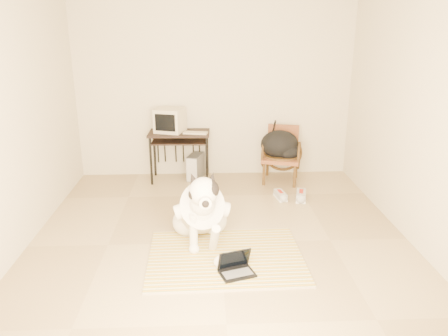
{
  "coord_description": "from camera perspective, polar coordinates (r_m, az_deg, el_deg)",
  "views": [
    {
      "loc": [
        -0.14,
        -4.11,
        2.19
      ],
      "look_at": [
        0.04,
        -0.02,
        0.83
      ],
      "focal_mm": 35.0,
      "sensor_mm": 36.0,
      "label": 1
    }
  ],
  "objects": [
    {
      "name": "floor",
      "position": [
        4.66,
        -0.5,
        -9.71
      ],
      "size": [
        4.5,
        4.5,
        0.0
      ],
      "primitive_type": "plane",
      "color": "tan",
      "rests_on": "ground"
    },
    {
      "name": "wall_back",
      "position": [
        6.41,
        -1.28,
        10.82
      ],
      "size": [
        4.5,
        0.0,
        4.5
      ],
      "primitive_type": "plane",
      "rotation": [
        1.57,
        0.0,
        0.0
      ],
      "color": "beige",
      "rests_on": "floor"
    },
    {
      "name": "wall_front",
      "position": [
        2.04,
        1.7,
        -5.95
      ],
      "size": [
        4.5,
        0.0,
        4.5
      ],
      "primitive_type": "plane",
      "rotation": [
        -1.57,
        0.0,
        0.0
      ],
      "color": "beige",
      "rests_on": "floor"
    },
    {
      "name": "wall_left",
      "position": [
        4.59,
        -26.54,
        5.86
      ],
      "size": [
        0.0,
        4.5,
        4.5
      ],
      "primitive_type": "plane",
      "rotation": [
        1.57,
        0.0,
        1.57
      ],
      "color": "beige",
      "rests_on": "floor"
    },
    {
      "name": "wall_right",
      "position": [
        4.71,
        24.74,
        6.39
      ],
      "size": [
        0.0,
        4.5,
        4.5
      ],
      "primitive_type": "plane",
      "rotation": [
        1.57,
        0.0,
        -1.57
      ],
      "color": "beige",
      "rests_on": "floor"
    },
    {
      "name": "rug",
      "position": [
        4.38,
        0.22,
        -11.56
      ],
      "size": [
        1.53,
        1.18,
        0.02
      ],
      "color": "gold",
      "rests_on": "floor"
    },
    {
      "name": "dog",
      "position": [
        4.53,
        -2.99,
        -5.63
      ],
      "size": [
        0.59,
        1.21,
        0.89
      ],
      "color": "white",
      "rests_on": "rug"
    },
    {
      "name": "laptop",
      "position": [
        4.09,
        1.57,
        -12.87
      ],
      "size": [
        0.36,
        0.31,
        0.22
      ],
      "color": "black",
      "rests_on": "rug"
    },
    {
      "name": "computer_desk",
      "position": [
        6.29,
        -5.86,
        3.76
      ],
      "size": [
        0.87,
        0.5,
        0.72
      ],
      "color": "black",
      "rests_on": "floor"
    },
    {
      "name": "crt_monitor",
      "position": [
        6.28,
        -7.08,
        6.22
      ],
      "size": [
        0.47,
        0.46,
        0.34
      ],
      "color": "#C4B599",
      "rests_on": "computer_desk"
    },
    {
      "name": "desk_keyboard",
      "position": [
        6.16,
        -3.76,
        4.6
      ],
      "size": [
        0.35,
        0.19,
        0.02
      ],
      "primitive_type": "cube",
      "rotation": [
        0.0,
        0.0,
        -0.2
      ],
      "color": "#C4B599",
      "rests_on": "computer_desk"
    },
    {
      "name": "pc_tower",
      "position": [
        6.45,
        -3.73,
        0.19
      ],
      "size": [
        0.27,
        0.42,
        0.37
      ],
      "color": "#525154",
      "rests_on": "floor"
    },
    {
      "name": "rattan_chair",
      "position": [
        6.36,
        7.52,
        1.81
      ],
      "size": [
        0.63,
        0.62,
        0.79
      ],
      "color": "brown",
      "rests_on": "floor"
    },
    {
      "name": "backpack",
      "position": [
        6.26,
        7.47,
        2.95
      ],
      "size": [
        0.55,
        0.45,
        0.4
      ],
      "color": "black",
      "rests_on": "rattan_chair"
    },
    {
      "name": "sneaker_left",
      "position": [
        5.79,
        7.38,
        -3.58
      ],
      "size": [
        0.15,
        0.29,
        0.1
      ],
      "color": "white",
      "rests_on": "floor"
    },
    {
      "name": "sneaker_right",
      "position": [
        5.8,
        10.03,
        -3.61
      ],
      "size": [
        0.19,
        0.33,
        0.11
      ],
      "color": "white",
      "rests_on": "floor"
    }
  ]
}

